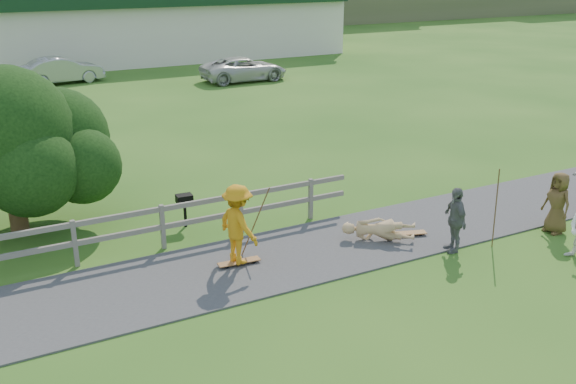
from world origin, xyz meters
name	(u,v)px	position (x,y,z in m)	size (l,w,h in m)	color
ground	(306,288)	(0.00, 0.00, 0.00)	(260.00, 260.00, 0.00)	#2B5D1A
path	(273,260)	(0.00, 1.50, 0.02)	(34.00, 3.00, 0.04)	#3B3B3E
fence	(45,242)	(-4.62, 3.30, 0.72)	(15.05, 0.10, 1.10)	#635E57
strip_mall	(104,21)	(4.00, 34.94, 2.58)	(32.50, 10.75, 5.10)	silver
skater_rider	(238,229)	(-0.80, 1.61, 0.91)	(1.17, 0.67, 1.81)	orange
skater_fallen	(378,230)	(2.70, 1.24, 0.32)	(1.73, 0.41, 0.63)	tan
spectator_b	(455,220)	(3.96, 0.01, 0.78)	(0.92, 0.38, 1.57)	slate
spectator_c	(557,203)	(6.95, -0.34, 0.79)	(0.77, 0.50, 1.57)	brown
car_silver	(62,70)	(-0.31, 26.92, 0.72)	(1.53, 4.39, 1.45)	#A0A1A8
car_white	(244,69)	(8.89, 22.89, 0.68)	(2.25, 4.88, 1.35)	silver
tree	(10,164)	(-4.88, 6.09, 1.75)	(5.30, 5.30, 3.49)	black
bbq	(185,211)	(-1.10, 4.33, 0.43)	(0.40, 0.30, 0.86)	black
longboard_rider	(239,264)	(-0.80, 1.61, 0.05)	(0.97, 0.24, 0.11)	brown
longboard_fallen	(407,235)	(3.50, 1.14, 0.05)	(0.97, 0.24, 0.11)	brown
helmet	(389,227)	(3.30, 1.59, 0.13)	(0.27, 0.27, 0.27)	#BA3013
pole_rider	(255,219)	(-0.20, 2.01, 0.87)	(0.03, 0.03, 1.74)	brown
pole_spec_left	(496,209)	(4.93, -0.27, 0.98)	(0.03, 0.03, 1.96)	brown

